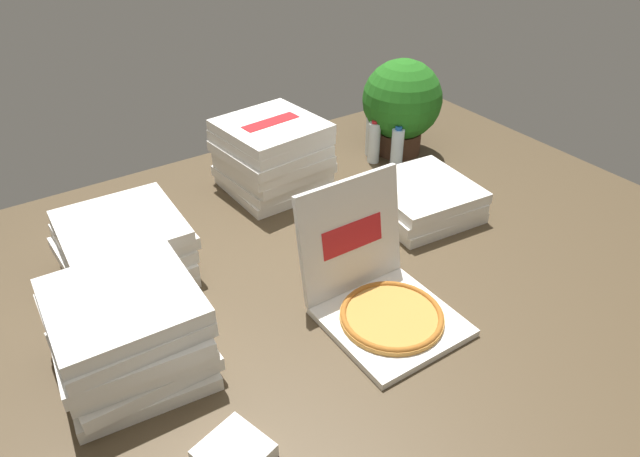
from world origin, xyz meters
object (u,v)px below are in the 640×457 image
(pizza_stack_left_mid, at_px, (124,249))
(water_bottle_1, at_px, (372,135))
(pizza_stack_left_near, at_px, (421,199))
(water_bottle_0, at_px, (374,142))
(water_bottle_2, at_px, (392,137))
(open_pizza_box, at_px, (379,294))
(water_bottle_3, at_px, (397,149))
(potted_plant, at_px, (402,103))
(pizza_stack_center_far, at_px, (272,156))
(pizza_stack_left_far, at_px, (129,333))
(napkin_pile, at_px, (234,454))

(pizza_stack_left_mid, distance_m, water_bottle_1, 1.43)
(pizza_stack_left_near, bearing_deg, pizza_stack_left_mid, 166.68)
(water_bottle_0, distance_m, water_bottle_2, 0.11)
(open_pizza_box, height_order, pizza_stack_left_mid, open_pizza_box)
(water_bottle_0, bearing_deg, water_bottle_2, -3.43)
(pizza_stack_left_near, height_order, water_bottle_3, water_bottle_3)
(open_pizza_box, relative_size, potted_plant, 1.01)
(water_bottle_1, bearing_deg, pizza_stack_center_far, -177.73)
(pizza_stack_left_far, relative_size, pizza_stack_center_far, 0.99)
(pizza_stack_left_near, bearing_deg, water_bottle_1, 72.90)
(pizza_stack_left_near, relative_size, water_bottle_0, 2.06)
(pizza_stack_left_mid, height_order, napkin_pile, pizza_stack_left_mid)
(water_bottle_1, distance_m, water_bottle_2, 0.11)
(pizza_stack_left_near, bearing_deg, water_bottle_3, 64.48)
(water_bottle_2, xyz_separation_m, water_bottle_3, (-0.07, -0.12, 0.00))
(water_bottle_3, bearing_deg, water_bottle_2, 61.26)
(pizza_stack_center_far, bearing_deg, open_pizza_box, -98.17)
(open_pizza_box, relative_size, water_bottle_0, 2.20)
(pizza_stack_left_mid, xyz_separation_m, water_bottle_3, (1.40, 0.09, -0.01))
(water_bottle_2, distance_m, water_bottle_3, 0.14)
(pizza_stack_left_mid, relative_size, pizza_stack_left_far, 0.97)
(water_bottle_1, height_order, potted_plant, potted_plant)
(open_pizza_box, bearing_deg, pizza_stack_left_mid, 132.96)
(pizza_stack_left_mid, relative_size, water_bottle_0, 2.00)
(pizza_stack_center_far, relative_size, water_bottle_3, 2.10)
(pizza_stack_left_near, relative_size, water_bottle_3, 2.06)
(pizza_stack_left_far, height_order, water_bottle_1, pizza_stack_left_far)
(pizza_stack_center_far, distance_m, water_bottle_1, 0.61)
(water_bottle_3, bearing_deg, napkin_pile, -144.14)
(pizza_stack_left_mid, relative_size, water_bottle_2, 2.00)
(pizza_stack_left_far, distance_m, pizza_stack_center_far, 1.19)
(pizza_stack_left_far, bearing_deg, potted_plant, 22.92)
(pizza_stack_left_near, height_order, napkin_pile, pizza_stack_left_near)
(pizza_stack_center_far, xyz_separation_m, water_bottle_0, (0.56, -0.05, -0.06))
(pizza_stack_left_near, distance_m, water_bottle_2, 0.56)
(napkin_pile, bearing_deg, water_bottle_3, 35.86)
(pizza_stack_left_mid, xyz_separation_m, water_bottle_1, (1.40, 0.29, -0.01))
(pizza_stack_left_far, relative_size, potted_plant, 0.95)
(pizza_stack_left_near, bearing_deg, pizza_stack_center_far, 127.34)
(water_bottle_2, height_order, napkin_pile, water_bottle_2)
(water_bottle_0, relative_size, water_bottle_1, 1.00)
(pizza_stack_left_near, relative_size, pizza_stack_left_mid, 1.03)
(pizza_stack_left_far, xyz_separation_m, potted_plant, (1.67, 0.71, 0.13))
(potted_plant, bearing_deg, pizza_stack_left_mid, -171.28)
(potted_plant, bearing_deg, water_bottle_1, 157.23)
(pizza_stack_left_far, bearing_deg, open_pizza_box, -16.27)
(pizza_stack_left_near, xyz_separation_m, water_bottle_3, (0.18, 0.38, 0.04))
(water_bottle_2, relative_size, napkin_pile, 1.35)
(pizza_stack_center_far, distance_m, water_bottle_0, 0.57)
(pizza_stack_left_near, height_order, water_bottle_1, water_bottle_1)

